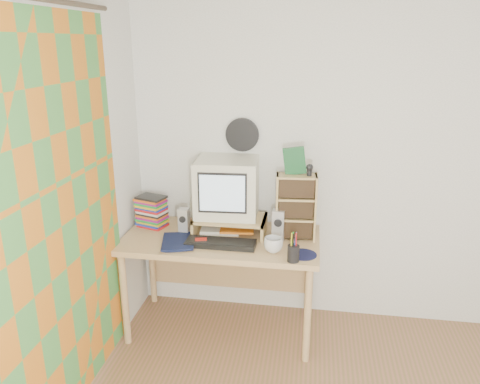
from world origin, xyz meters
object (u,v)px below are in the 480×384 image
(dvd_stack, at_px, (151,208))
(diary, at_px, (162,240))
(crt_monitor, at_px, (227,188))
(keyboard, at_px, (221,243))
(desk, at_px, (223,251))
(cd_rack, at_px, (296,207))
(mug, at_px, (273,245))

(dvd_stack, height_order, diary, dvd_stack)
(crt_monitor, bearing_deg, keyboard, -91.55)
(diary, bearing_deg, dvd_stack, 106.61)
(crt_monitor, height_order, keyboard, crt_monitor)
(desk, relative_size, cd_rack, 3.01)
(cd_rack, bearing_deg, dvd_stack, 173.07)
(dvd_stack, relative_size, diary, 1.07)
(mug, bearing_deg, diary, 179.65)
(keyboard, xyz_separation_m, diary, (-0.41, -0.04, 0.01))
(keyboard, relative_size, cd_rack, 1.04)
(desk, relative_size, crt_monitor, 3.20)
(dvd_stack, distance_m, cd_rack, 1.08)
(keyboard, xyz_separation_m, cd_rack, (0.50, 0.22, 0.22))
(keyboard, bearing_deg, diary, -174.57)
(crt_monitor, relative_size, mug, 3.42)
(crt_monitor, distance_m, mug, 0.57)
(desk, relative_size, keyboard, 2.89)
(keyboard, bearing_deg, mug, -6.29)
(crt_monitor, distance_m, keyboard, 0.43)
(crt_monitor, relative_size, cd_rack, 0.94)
(dvd_stack, distance_m, diary, 0.37)
(keyboard, bearing_deg, crt_monitor, 91.94)
(cd_rack, bearing_deg, keyboard, -160.29)
(desk, height_order, diary, diary)
(keyboard, bearing_deg, desk, 97.87)
(cd_rack, xyz_separation_m, mug, (-0.13, -0.26, -0.18))
(dvd_stack, bearing_deg, keyboard, -7.16)
(mug, bearing_deg, cd_rack, 63.85)
(cd_rack, distance_m, diary, 0.96)
(desk, height_order, cd_rack, cd_rack)
(crt_monitor, height_order, cd_rack, crt_monitor)
(desk, xyz_separation_m, cd_rack, (0.52, 0.02, 0.37))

